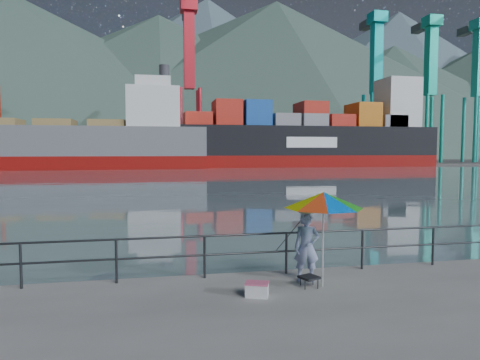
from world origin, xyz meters
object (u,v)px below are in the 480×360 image
object	(u,v)px
cooler_bag	(257,290)
container_ship	(312,136)
bulk_carrier	(71,144)
beach_umbrella	(324,200)
fisherman	(307,247)

from	to	relation	value
cooler_bag	container_ship	distance (m)	78.33
cooler_bag	bulk_carrier	bearing A→B (deg)	123.86
cooler_bag	bulk_carrier	xyz separation A→B (m)	(-16.36, 69.47, 4.02)
container_ship	beach_umbrella	bearing A→B (deg)	-110.41
fisherman	beach_umbrella	size ratio (longest dim) A/B	0.75
fisherman	bulk_carrier	xyz separation A→B (m)	(-17.72, 68.68, 3.36)
fisherman	cooler_bag	xyz separation A→B (m)	(-1.36, -0.79, -0.66)
fisherman	container_ship	xyz separation A→B (m)	(27.15, 71.94, 5.11)
beach_umbrella	cooler_bag	size ratio (longest dim) A/B	4.63
fisherman	cooler_bag	world-z (taller)	fisherman
beach_umbrella	bulk_carrier	xyz separation A→B (m)	(-17.93, 69.12, 2.23)
cooler_bag	bulk_carrier	size ratio (longest dim) A/B	0.01
fisherman	cooler_bag	distance (m)	1.70
beach_umbrella	container_ship	bearing A→B (deg)	69.59
fisherman	bulk_carrier	distance (m)	71.00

